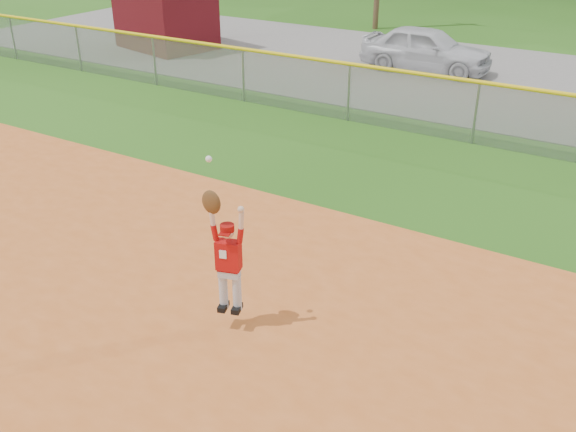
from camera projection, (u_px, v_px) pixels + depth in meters
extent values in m
plane|color=#275914|center=(224.00, 390.00, 7.82)|extent=(120.00, 120.00, 0.00)
cube|color=slate|center=(530.00, 85.00, 19.99)|extent=(44.00, 10.00, 0.03)
imported|color=silver|center=(426.00, 49.00, 21.21)|extent=(4.33, 1.81, 1.46)
cube|color=#4E0B10|center=(165.00, 13.00, 24.17)|extent=(3.86, 3.24, 2.62)
cube|color=gray|center=(476.00, 114.00, 15.09)|extent=(40.00, 0.03, 1.50)
cylinder|color=yellow|center=(480.00, 82.00, 14.75)|extent=(40.00, 0.10, 0.10)
cylinder|color=gray|center=(13.00, 38.00, 22.83)|extent=(0.06, 0.06, 1.50)
cylinder|color=gray|center=(79.00, 49.00, 21.28)|extent=(0.06, 0.06, 1.50)
cylinder|color=gray|center=(155.00, 61.00, 19.73)|extent=(0.06, 0.06, 1.50)
cylinder|color=gray|center=(243.00, 76.00, 18.19)|extent=(0.06, 0.06, 1.50)
cylinder|color=gray|center=(349.00, 93.00, 16.64)|extent=(0.06, 0.06, 1.50)
cylinder|color=gray|center=(476.00, 114.00, 15.09)|extent=(0.06, 0.06, 1.50)
cylinder|color=silver|center=(223.00, 291.00, 8.67)|extent=(0.15, 0.15, 0.54)
cylinder|color=silver|center=(237.00, 293.00, 8.63)|extent=(0.15, 0.15, 0.54)
cube|color=black|center=(223.00, 306.00, 8.75)|extent=(0.17, 0.24, 0.08)
cube|color=black|center=(237.00, 308.00, 8.70)|extent=(0.17, 0.24, 0.08)
cube|color=silver|center=(229.00, 273.00, 8.51)|extent=(0.31, 0.23, 0.11)
cube|color=maroon|center=(229.00, 269.00, 8.48)|extent=(0.33, 0.24, 0.04)
cube|color=#AD0D0C|center=(228.00, 255.00, 8.39)|extent=(0.36, 0.26, 0.41)
cube|color=white|center=(223.00, 255.00, 8.29)|extent=(0.10, 0.03, 0.12)
sphere|color=beige|center=(227.00, 231.00, 8.23)|extent=(0.23, 0.23, 0.18)
cylinder|color=#950B09|center=(227.00, 228.00, 8.20)|extent=(0.23, 0.23, 0.09)
cube|color=#950B09|center=(225.00, 234.00, 8.14)|extent=(0.17, 0.14, 0.02)
cylinder|color=#AD0D0C|center=(215.00, 232.00, 8.28)|extent=(0.12, 0.10, 0.22)
cylinder|color=beige|center=(212.00, 217.00, 8.19)|extent=(0.10, 0.09, 0.24)
ellipsoid|color=#4C2D14|center=(211.00, 202.00, 8.09)|extent=(0.31, 0.20, 0.32)
sphere|color=white|center=(209.00, 159.00, 7.83)|extent=(0.10, 0.10, 0.08)
cylinder|color=#AD0D0C|center=(240.00, 236.00, 8.21)|extent=(0.12, 0.10, 0.22)
cylinder|color=beige|center=(241.00, 220.00, 8.10)|extent=(0.10, 0.09, 0.24)
sphere|color=beige|center=(241.00, 209.00, 8.03)|extent=(0.11, 0.11, 0.09)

